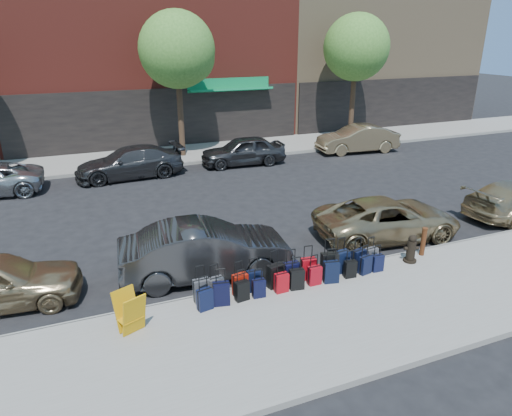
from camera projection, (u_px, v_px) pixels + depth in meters
name	position (u px, v px, depth m)	size (l,w,h in m)	color
ground	(232.00, 222.00, 16.19)	(120.00, 120.00, 0.00)	black
sidewalk_near	(325.00, 320.00, 10.54)	(60.00, 4.00, 0.15)	gray
sidewalk_far	(172.00, 155.00, 24.82)	(60.00, 4.00, 0.15)	gray
curb_near	(287.00, 279.00, 12.29)	(60.00, 0.08, 0.15)	gray
curb_far	(180.00, 164.00, 23.07)	(60.00, 0.08, 0.15)	gray
tree_center	(180.00, 52.00, 22.70)	(3.80, 3.80, 7.27)	black
tree_right	(358.00, 49.00, 26.37)	(3.80, 3.80, 7.27)	black
suitcase_front_0	(202.00, 290.00, 11.07)	(0.40, 0.23, 0.94)	#3C3D41
suitcase_front_1	(216.00, 288.00, 11.19)	(0.40, 0.25, 0.90)	#3C3D41
suitcase_front_2	(240.00, 284.00, 11.35)	(0.40, 0.27, 0.90)	maroon
suitcase_front_3	(254.00, 281.00, 11.53)	(0.37, 0.22, 0.89)	black
suitcase_front_4	(275.00, 276.00, 11.70)	(0.45, 0.31, 1.00)	black
suitcase_front_5	(291.00, 273.00, 11.82)	(0.41, 0.23, 0.98)	black
suitcase_front_6	(308.00, 269.00, 12.08)	(0.42, 0.26, 0.95)	maroon
suitcase_front_7	(329.00, 265.00, 12.21)	(0.48, 0.32, 1.07)	black
suitcase_front_8	(341.00, 262.00, 12.41)	(0.44, 0.27, 1.01)	black
suitcase_front_9	(358.00, 259.00, 12.60)	(0.41, 0.28, 0.91)	black
suitcase_front_10	(371.00, 257.00, 12.79)	(0.37, 0.23, 0.85)	#3D3D42
suitcase_back_0	(205.00, 299.00, 10.74)	(0.39, 0.27, 0.86)	black
suitcase_back_1	(221.00, 294.00, 10.93)	(0.43, 0.30, 0.94)	black
suitcase_back_2	(242.00, 291.00, 11.12)	(0.36, 0.24, 0.81)	black
suitcase_back_3	(259.00, 288.00, 11.26)	(0.33, 0.21, 0.76)	black
suitcase_back_4	(281.00, 283.00, 11.48)	(0.35, 0.22, 0.82)	#9B0A13
suitcase_back_5	(297.00, 279.00, 11.61)	(0.39, 0.26, 0.88)	black
suitcase_back_6	(314.00, 275.00, 11.83)	(0.35, 0.20, 0.82)	maroon
suitcase_back_7	(331.00, 272.00, 11.92)	(0.43, 0.30, 0.94)	black
suitcase_back_8	(350.00, 269.00, 12.18)	(0.34, 0.22, 0.77)	black
suitcase_back_9	(365.00, 265.00, 12.36)	(0.38, 0.26, 0.82)	black
suitcase_back_10	(377.00, 263.00, 12.50)	(0.33, 0.20, 0.77)	black
fire_hydrant	(411.00, 249.00, 12.97)	(0.43, 0.37, 0.83)	black
bollard	(423.00, 241.00, 13.33)	(0.16, 0.16, 0.86)	#38190C
display_rack	(130.00, 312.00, 9.88)	(0.71, 0.74, 0.95)	#CA8E0B
car_near_1	(206.00, 250.00, 12.39)	(1.62, 4.65, 1.53)	#2F2F31
car_near_2	(387.00, 218.00, 14.79)	(2.19, 4.75, 1.32)	#9E8861
car_far_1	(130.00, 163.00, 21.01)	(1.98, 4.88, 1.42)	#353638
car_far_2	(243.00, 151.00, 23.06)	(1.71, 4.25, 1.45)	#323234
car_far_3	(357.00, 139.00, 25.53)	(1.59, 4.55, 1.50)	tan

